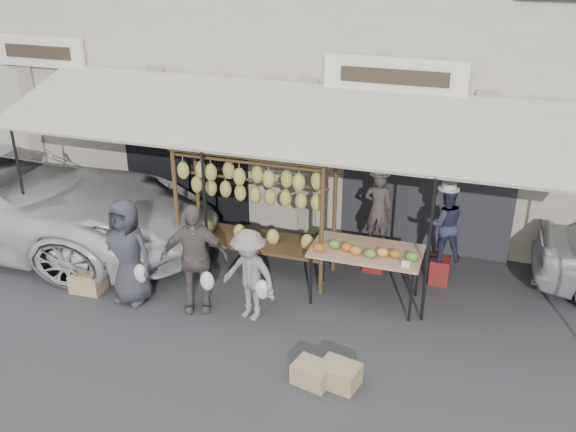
# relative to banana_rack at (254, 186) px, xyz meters

# --- Properties ---
(ground_plane) EXTENTS (90.00, 90.00, 0.00)m
(ground_plane) POSITION_rel_banana_rack_xyz_m (0.41, -1.77, -1.57)
(ground_plane) COLOR #2D2D30
(shophouse) EXTENTS (24.00, 6.15, 7.30)m
(shophouse) POSITION_rel_banana_rack_xyz_m (0.41, 4.73, 2.07)
(shophouse) COLOR beige
(shophouse) RESTS_ON ground_plane
(awning) EXTENTS (10.00, 2.35, 2.92)m
(awning) POSITION_rel_banana_rack_xyz_m (0.42, 0.51, 1.00)
(awning) COLOR beige
(awning) RESTS_ON ground_plane
(banana_rack) EXTENTS (2.60, 0.90, 2.24)m
(banana_rack) POSITION_rel_banana_rack_xyz_m (0.00, 0.00, 0.00)
(banana_rack) COLOR #4B341E
(banana_rack) RESTS_ON ground_plane
(produce_table) EXTENTS (1.70, 0.90, 1.04)m
(produce_table) POSITION_rel_banana_rack_xyz_m (1.97, -0.39, -0.70)
(produce_table) COLOR tan
(produce_table) RESTS_ON ground_plane
(vendor_left) EXTENTS (0.48, 0.32, 1.31)m
(vendor_left) POSITION_rel_banana_rack_xyz_m (1.93, 0.69, -0.43)
(vendor_left) COLOR #423836
(vendor_left) RESTS_ON stool_left
(vendor_right) EXTENTS (0.74, 0.65, 1.28)m
(vendor_right) POSITION_rel_banana_rack_xyz_m (3.04, 0.59, -0.50)
(vendor_right) COLOR #2B2D44
(vendor_right) RESTS_ON stool_right
(customer_left) EXTENTS (0.89, 0.62, 1.72)m
(customer_left) POSITION_rel_banana_rack_xyz_m (-1.52, -1.49, -0.71)
(customer_left) COLOR #31313A
(customer_left) RESTS_ON ground_plane
(customer_mid) EXTENTS (1.11, 0.75, 1.75)m
(customer_mid) POSITION_rel_banana_rack_xyz_m (-0.45, -1.38, -0.70)
(customer_mid) COLOR #605450
(customer_mid) RESTS_ON ground_plane
(customer_right) EXTENTS (1.05, 0.78, 1.45)m
(customer_right) POSITION_rel_banana_rack_xyz_m (0.42, -1.34, -0.85)
(customer_right) COLOR gray
(customer_right) RESTS_ON ground_plane
(stool_left) EXTENTS (0.38, 0.38, 0.49)m
(stool_left) POSITION_rel_banana_rack_xyz_m (1.93, 0.69, -1.33)
(stool_left) COLOR maroon
(stool_left) RESTS_ON ground_plane
(stool_right) EXTENTS (0.40, 0.40, 0.44)m
(stool_right) POSITION_rel_banana_rack_xyz_m (3.04, 0.59, -1.35)
(stool_right) COLOR maroon
(stool_right) RESTS_ON ground_plane
(crate_near_a) EXTENTS (0.55, 0.47, 0.29)m
(crate_near_a) POSITION_rel_banana_rack_xyz_m (1.74, -2.52, -1.43)
(crate_near_a) COLOR tan
(crate_near_a) RESTS_ON ground_plane
(crate_near_b) EXTENTS (0.58, 0.49, 0.30)m
(crate_near_b) POSITION_rel_banana_rack_xyz_m (2.09, -2.45, -1.42)
(crate_near_b) COLOR tan
(crate_near_b) RESTS_ON ground_plane
(crate_far) EXTENTS (0.53, 0.41, 0.31)m
(crate_far) POSITION_rel_banana_rack_xyz_m (-2.36, -1.46, -1.42)
(crate_far) COLOR tan
(crate_far) RESTS_ON ground_plane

